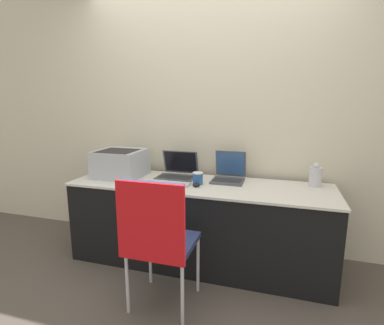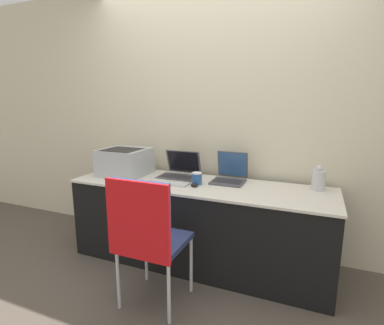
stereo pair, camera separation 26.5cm
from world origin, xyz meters
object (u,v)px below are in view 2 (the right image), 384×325
object	(u,v)px
printer	(125,161)
laptop_right	(230,175)
laptop_left	(179,171)
external_keyboard	(168,183)
mouse	(194,185)
metal_pitcher	(319,179)
chair	(146,230)
coffee_cup	(197,178)

from	to	relation	value
printer	laptop_right	size ratio (longest dim) A/B	1.44
laptop_left	external_keyboard	xyz separation A→B (m)	(0.01, -0.26, -0.04)
mouse	external_keyboard	bearing A→B (deg)	-178.91
laptop_right	metal_pitcher	distance (m)	0.74
printer	external_keyboard	world-z (taller)	printer
mouse	chair	distance (m)	0.67
external_keyboard	metal_pitcher	bearing A→B (deg)	14.61
printer	laptop_right	xyz separation A→B (m)	(1.03, 0.14, -0.08)
chair	printer	bearing A→B (deg)	131.99
laptop_left	chair	distance (m)	0.95
printer	chair	bearing A→B (deg)	-48.01
laptop_right	coffee_cup	bearing A→B (deg)	-139.78
printer	laptop_left	xyz separation A→B (m)	(0.54, 0.12, -0.08)
external_keyboard	coffee_cup	bearing A→B (deg)	20.41
printer	laptop_right	distance (m)	1.04
printer	laptop_left	size ratio (longest dim) A/B	1.24
coffee_cup	mouse	size ratio (longest dim) A/B	1.62
mouse	chair	size ratio (longest dim) A/B	0.07
laptop_left	laptop_right	xyz separation A→B (m)	(0.49, 0.03, 0.00)
laptop_right	chair	size ratio (longest dim) A/B	0.31
external_keyboard	chair	distance (m)	0.68
laptop_right	coffee_cup	size ratio (longest dim) A/B	2.86
external_keyboard	printer	bearing A→B (deg)	165.07
coffee_cup	chair	world-z (taller)	chair
printer	coffee_cup	distance (m)	0.80
laptop_right	coffee_cup	distance (m)	0.31
laptop_right	mouse	bearing A→B (deg)	-129.08
external_keyboard	chair	xyz separation A→B (m)	(0.16, -0.65, -0.14)
external_keyboard	coffee_cup	size ratio (longest dim) A/B	3.50
laptop_right	mouse	world-z (taller)	laptop_right
chair	mouse	bearing A→B (deg)	82.84
mouse	metal_pitcher	size ratio (longest dim) A/B	0.32
laptop_left	mouse	distance (m)	0.37
laptop_left	mouse	bearing A→B (deg)	-45.16
external_keyboard	mouse	distance (m)	0.24
laptop_right	coffee_cup	world-z (taller)	laptop_right
printer	laptop_left	world-z (taller)	printer
printer	metal_pitcher	xyz separation A→B (m)	(1.77, 0.17, -0.05)
printer	external_keyboard	bearing A→B (deg)	-14.93
mouse	laptop_right	bearing A→B (deg)	50.92
laptop_right	mouse	xyz separation A→B (m)	(-0.23, -0.29, -0.04)
mouse	metal_pitcher	world-z (taller)	metal_pitcher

